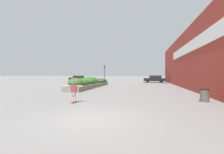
% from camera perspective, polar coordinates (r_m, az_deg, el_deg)
% --- Properties ---
extents(ground_plane, '(300.00, 300.00, 0.00)m').
position_cam_1_polar(ground_plane, '(7.63, -7.24, -13.38)').
color(ground_plane, gray).
extents(building_wall_right, '(0.67, 42.39, 7.51)m').
position_cam_1_polar(building_wall_right, '(25.42, 22.92, 5.15)').
color(building_wall_right, maroon).
rests_on(building_wall_right, ground_plane).
extents(planter_box, '(2.03, 14.15, 1.51)m').
position_cam_1_polar(planter_box, '(24.80, -6.98, -2.00)').
color(planter_box, slate).
rests_on(planter_box, ground_plane).
extents(skateboard, '(0.25, 0.57, 0.09)m').
position_cam_1_polar(skateboard, '(11.77, -12.36, -7.96)').
color(skateboard, maroon).
rests_on(skateboard, ground_plane).
extents(skateboarder, '(1.24, 0.23, 1.33)m').
position_cam_1_polar(skateboarder, '(11.67, -12.37, -3.96)').
color(skateboarder, tan).
rests_on(skateboarder, skateboard).
extents(trash_bin, '(0.62, 0.62, 0.86)m').
position_cam_1_polar(trash_bin, '(13.50, 27.99, -5.32)').
color(trash_bin, '#514C47').
rests_on(trash_bin, ground_plane).
extents(car_leftmost, '(4.24, 1.99, 1.46)m').
position_cam_1_polar(car_leftmost, '(43.44, 29.28, -0.62)').
color(car_leftmost, maroon).
rests_on(car_leftmost, ground_plane).
extents(car_center_left, '(4.26, 2.02, 1.47)m').
position_cam_1_polar(car_center_left, '(45.97, -11.04, -0.42)').
color(car_center_left, black).
rests_on(car_center_left, ground_plane).
extents(car_center_right, '(4.67, 2.06, 1.56)m').
position_cam_1_polar(car_center_right, '(39.59, 13.73, -0.59)').
color(car_center_right, black).
rests_on(car_center_right, ground_plane).
extents(traffic_light_left, '(0.28, 0.30, 3.70)m').
position_cam_1_polar(traffic_light_left, '(37.43, -2.47, 1.93)').
color(traffic_light_left, black).
rests_on(traffic_light_left, ground_plane).
extents(traffic_light_right, '(0.28, 0.30, 3.23)m').
position_cam_1_polar(traffic_light_right, '(36.60, 17.35, 1.46)').
color(traffic_light_right, black).
rests_on(traffic_light_right, ground_plane).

